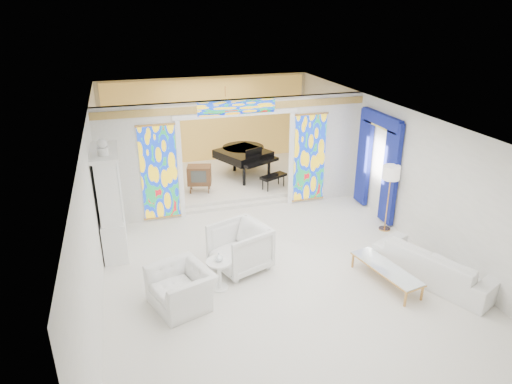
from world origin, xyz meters
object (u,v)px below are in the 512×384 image
object	(u,v)px
china_cabinet	(111,203)
coffee_table	(386,268)
tv_console	(199,175)
grand_piano	(244,154)
armchair_right	(240,247)
armchair_left	(181,288)
sofa	(436,264)

from	to	relation	value
china_cabinet	coffee_table	bearing A→B (deg)	-29.74
coffee_table	tv_console	world-z (taller)	tv_console
grand_piano	armchair_right	bearing A→B (deg)	-131.22
coffee_table	grand_piano	xyz separation A→B (m)	(-1.14, 6.45, 0.53)
china_cabinet	armchair_right	bearing A→B (deg)	-31.73
armchair_left	armchair_right	xyz separation A→B (m)	(1.37, 0.92, 0.12)
armchair_right	grand_piano	size ratio (longest dim) A/B	0.38
armchair_right	sofa	xyz separation A→B (m)	(3.66, -1.57, -0.14)
sofa	tv_console	distance (m)	6.77
armchair_right	coffee_table	size ratio (longest dim) A/B	0.63
armchair_right	sofa	bearing A→B (deg)	47.01
tv_console	china_cabinet	bearing A→B (deg)	-119.06
sofa	grand_piano	xyz separation A→B (m)	(-2.16, 6.63, 0.51)
sofa	tv_console	world-z (taller)	tv_console
china_cabinet	grand_piano	distance (m)	5.33
china_cabinet	sofa	distance (m)	6.96
china_cabinet	armchair_left	world-z (taller)	china_cabinet
china_cabinet	coffee_table	world-z (taller)	china_cabinet
armchair_right	tv_console	bearing A→B (deg)	161.89
armchair_left	grand_piano	world-z (taller)	grand_piano
coffee_table	grand_piano	size ratio (longest dim) A/B	0.60
armchair_right	sofa	distance (m)	3.99
sofa	tv_console	xyz separation A→B (m)	(-3.78, 5.61, 0.33)
coffee_table	china_cabinet	bearing A→B (deg)	150.26
armchair_right	coffee_table	bearing A→B (deg)	42.46
armchair_right	tv_console	world-z (taller)	armchair_right
armchair_left	china_cabinet	bearing A→B (deg)	-174.64
sofa	china_cabinet	bearing A→B (deg)	39.62
tv_console	armchair_left	bearing A→B (deg)	-89.49
armchair_left	sofa	xyz separation A→B (m)	(5.03, -0.65, -0.01)
china_cabinet	tv_console	size ratio (longest dim) A/B	3.52
armchair_left	sofa	world-z (taller)	armchair_left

